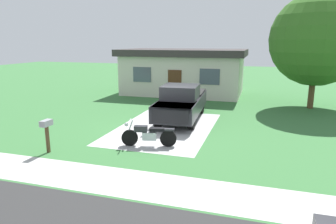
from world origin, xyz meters
name	(u,v)px	position (x,y,z in m)	size (l,w,h in m)	color
ground_plane	(165,128)	(0.00, 0.00, 0.00)	(80.00, 80.00, 0.00)	#356B37
driveway_pad	(165,128)	(0.00, 0.00, 0.00)	(4.43, 7.00, 0.01)	#ABABAB
sidewalk_strip	(106,179)	(0.00, -6.00, 0.00)	(36.00, 1.80, 0.01)	#B4B4AF
motorcycle	(148,135)	(0.18, -2.75, 0.47)	(2.18, 0.86, 1.09)	black
pickup_truck	(182,102)	(0.34, 1.92, 0.95)	(2.35, 5.74, 1.90)	black
mailbox	(47,128)	(-3.19, -4.54, 0.98)	(0.26, 0.48, 1.26)	#4C3823
shade_tree	(317,40)	(7.37, 6.99, 4.21)	(5.57, 5.57, 7.00)	brown
neighbor_house	(183,71)	(-1.65, 10.04, 1.79)	(9.60, 5.60, 3.50)	beige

